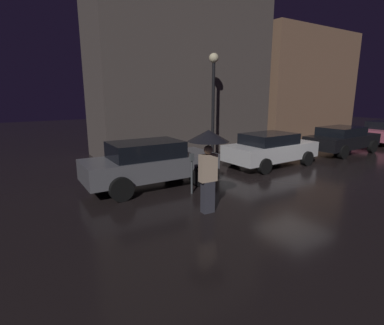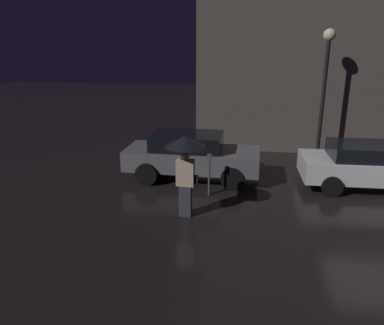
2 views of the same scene
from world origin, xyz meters
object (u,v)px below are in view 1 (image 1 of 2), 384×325
(parked_car_black, at_px, (342,139))
(pedestrian_with_umbrella, at_px, (208,149))
(parked_car_grey, at_px, (150,163))
(parked_car_white, at_px, (271,149))
(parking_meter, at_px, (192,169))
(street_lamp_near, at_px, (213,86))

(parked_car_black, distance_m, pedestrian_with_umbrella, 10.71)
(parked_car_grey, xyz_separation_m, parked_car_white, (5.47, -0.11, -0.06))
(parked_car_black, bearing_deg, pedestrian_with_umbrella, -167.18)
(parked_car_white, relative_size, parked_car_black, 0.95)
(pedestrian_with_umbrella, height_order, parking_meter, pedestrian_with_umbrella)
(parked_car_black, bearing_deg, parked_car_grey, 177.55)
(street_lamp_near, bearing_deg, parked_car_black, -23.82)
(parked_car_black, bearing_deg, street_lamp_near, 154.74)
(parking_meter, bearing_deg, parked_car_grey, 118.01)
(parked_car_grey, distance_m, parked_car_white, 5.48)
(street_lamp_near, bearing_deg, parked_car_grey, -150.29)
(pedestrian_with_umbrella, bearing_deg, parking_meter, 75.94)
(parked_car_grey, xyz_separation_m, parking_meter, (0.72, -1.36, -0.02))
(parked_car_grey, xyz_separation_m, street_lamp_near, (4.44, 2.53, 2.50))
(pedestrian_with_umbrella, xyz_separation_m, street_lamp_near, (4.18, 5.35, 1.66))
(parked_car_white, distance_m, pedestrian_with_umbrella, 5.94)
(parked_car_black, relative_size, parking_meter, 3.47)
(parked_car_white, height_order, parked_car_black, parked_car_white)
(parked_car_black, height_order, street_lamp_near, street_lamp_near)
(parked_car_grey, height_order, pedestrian_with_umbrella, pedestrian_with_umbrella)
(parked_car_grey, relative_size, parked_car_black, 1.01)
(parked_car_white, bearing_deg, pedestrian_with_umbrella, -153.45)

